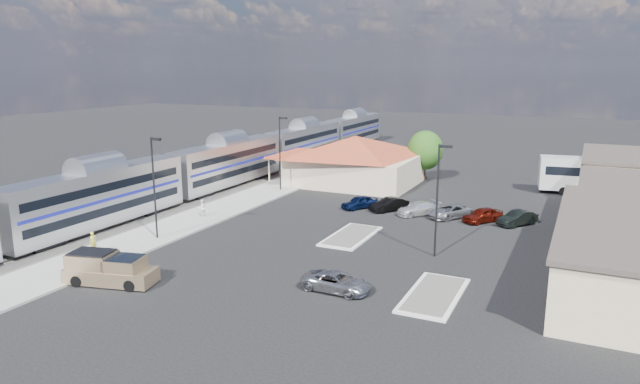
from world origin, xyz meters
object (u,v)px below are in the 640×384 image
at_px(station_depot, 355,160).
at_px(pickup_truck, 111,270).
at_px(coach_bus, 601,174).
at_px(suv, 337,282).

relative_size(station_depot, pickup_truck, 2.78).
distance_m(station_depot, pickup_truck, 39.55).
height_order(station_depot, coach_bus, station_depot).
xyz_separation_m(pickup_truck, coach_bus, (30.89, 45.40, 1.47)).
bearing_deg(station_depot, coach_bus, 11.83).
height_order(pickup_truck, suv, pickup_truck).
relative_size(station_depot, coach_bus, 1.33).
height_order(pickup_truck, coach_bus, coach_bus).
distance_m(station_depot, suv, 36.24).
bearing_deg(pickup_truck, station_depot, -16.85).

